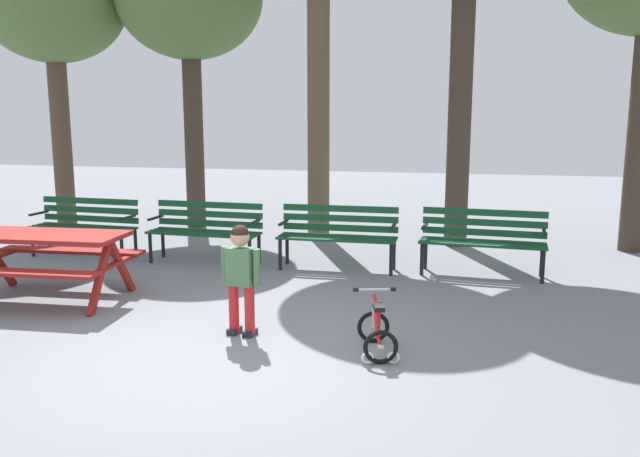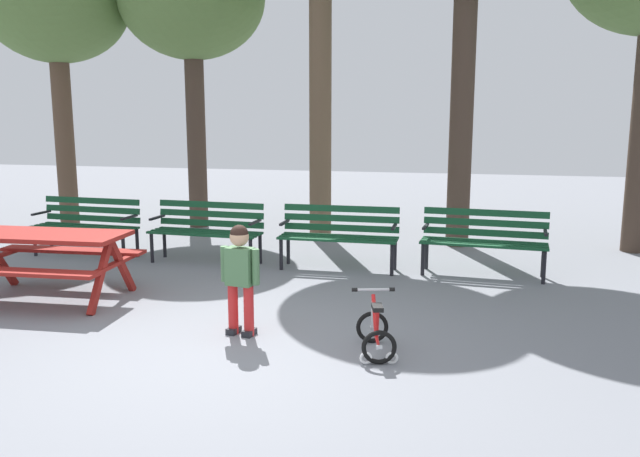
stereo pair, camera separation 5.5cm
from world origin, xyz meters
name	(u,v)px [view 2 (the right image)]	position (x,y,z in m)	size (l,w,h in m)	color
ground	(208,355)	(0.00, 0.00, 0.00)	(36.00, 36.00, 0.00)	slate
picnic_table	(46,248)	(-2.44, 1.23, 0.59)	(1.87, 1.44, 0.79)	maroon
park_bench_far_left	(88,222)	(-3.29, 3.38, 0.51)	(1.62, 0.55, 0.85)	#144728
park_bench_left	(207,227)	(-1.39, 3.37, 0.51)	(1.62, 0.53, 0.85)	#144728
park_bench_right	(339,232)	(0.50, 3.41, 0.51)	(1.60, 0.46, 0.85)	#144728
park_bench_far_right	(484,237)	(2.41, 3.47, 0.51)	(1.63, 0.58, 0.85)	#144728
child_standing	(240,271)	(0.11, 0.57, 0.63)	(0.40, 0.20, 1.07)	red
kids_bicycle	(376,332)	(1.43, 0.37, 0.20)	(0.48, 0.62, 0.54)	black
tree_far_left	(55,3)	(-5.09, 5.59, 4.01)	(2.60, 2.60, 5.17)	brown
tree_left	(192,0)	(-2.70, 6.09, 4.06)	(2.60, 2.60, 5.23)	#423328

